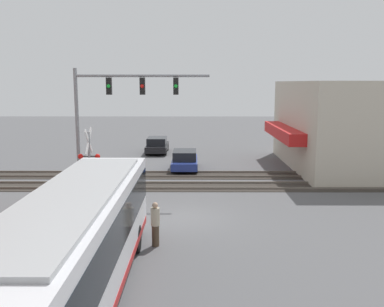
% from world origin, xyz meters
% --- Properties ---
extents(ground_plane, '(120.00, 120.00, 0.00)m').
position_xyz_m(ground_plane, '(0.00, 0.00, 0.00)').
color(ground_plane, '#565659').
extents(shop_building, '(13.20, 10.88, 6.26)m').
position_xyz_m(shop_building, '(11.96, -12.30, 3.13)').
color(shop_building, beige).
rests_on(shop_building, ground).
extents(city_bus, '(11.97, 2.59, 3.25)m').
position_xyz_m(city_bus, '(-7.81, 2.80, 1.80)').
color(city_bus, silver).
rests_on(city_bus, ground).
extents(traffic_signal_gantry, '(0.42, 7.23, 6.92)m').
position_xyz_m(traffic_signal_gantry, '(4.04, 3.69, 5.13)').
color(traffic_signal_gantry, gray).
rests_on(traffic_signal_gantry, ground).
extents(crossing_signal, '(1.41, 1.18, 3.81)m').
position_xyz_m(crossing_signal, '(3.34, 5.09, 2.30)').
color(crossing_signal, gray).
rests_on(crossing_signal, ground).
extents(rail_track_near, '(2.60, 60.00, 0.15)m').
position_xyz_m(rail_track_near, '(6.00, 0.00, 0.03)').
color(rail_track_near, '#332D28').
rests_on(rail_track_near, ground).
extents(rail_track_far, '(2.60, 60.00, 0.15)m').
position_xyz_m(rail_track_far, '(9.20, 0.00, 0.03)').
color(rail_track_far, '#332D28').
rests_on(rail_track_far, ground).
extents(parked_car_blue, '(4.25, 1.82, 1.41)m').
position_xyz_m(parked_car_blue, '(11.10, 0.20, 0.65)').
color(parked_car_blue, navy).
rests_on(parked_car_blue, ground).
extents(parked_car_black, '(4.27, 1.82, 1.41)m').
position_xyz_m(parked_car_black, '(18.44, 2.80, 0.65)').
color(parked_car_black, black).
rests_on(parked_car_black, ground).
extents(pedestrian_near_bus, '(0.34, 0.34, 1.72)m').
position_xyz_m(pedestrian_near_bus, '(-3.42, 1.00, 0.88)').
color(pedestrian_near_bus, '#473828').
rests_on(pedestrian_near_bus, ground).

